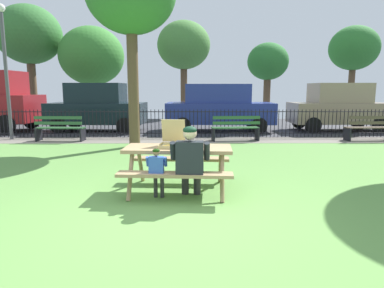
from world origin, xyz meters
The scene contains 20 objects.
ground centered at (0.00, 1.94, -0.01)m, with size 28.00×11.88×0.02m, color #5E9143.
cobblestone_walkway centered at (0.00, 7.18, 0.00)m, with size 28.00×1.40×0.01m, color slate.
street_asphalt centered at (0.00, 11.76, -0.01)m, with size 28.00×7.76×0.01m, color #38383D.
picnic_table_foreground centered at (0.14, 1.32, 0.60)m, with size 1.89×1.58×0.79m.
pizza_box_open centered at (0.04, 1.34, 0.86)m, with size 0.46×0.51×0.46m.
adult_at_table centered at (0.34, 0.81, 0.66)m, with size 0.62×0.61×1.19m.
child_at_table centered at (-0.18, 0.81, 0.51)m, with size 0.33×0.33×0.84m.
iron_fence_streetside centered at (0.00, 7.88, 0.52)m, with size 21.86×0.03×1.01m.
park_bench_left centered at (-4.03, 7.04, 0.42)m, with size 1.62×0.53×0.85m.
park_bench_center centered at (1.90, 7.04, 0.42)m, with size 1.63×0.60×0.85m.
park_bench_right centered at (6.47, 7.04, 0.42)m, with size 1.62×0.52×0.85m.
lamp_post_walkway centered at (-5.90, 7.46, 2.73)m, with size 0.28×0.28×4.53m.
parked_car_center centered at (-3.48, 9.76, 1.01)m, with size 3.98×1.99×1.98m.
parked_car_right centered at (1.58, 9.76, 1.01)m, with size 4.47×2.05×1.94m.
parked_car_far_right centered at (6.55, 9.76, 1.01)m, with size 3.91×1.85×1.98m.
far_tree_left centered at (-9.36, 16.98, 4.94)m, with size 3.88×3.88×6.73m.
far_tree_midleft centered at (-5.62, 16.98, 3.73)m, with size 3.91×3.91×5.50m.
far_tree_center centered at (0.01, 16.98, 4.33)m, with size 3.23×3.23×5.84m.
far_tree_midright centered at (5.18, 16.98, 3.35)m, with size 2.51×2.51×4.55m.
far_tree_right centered at (10.44, 16.98, 4.17)m, with size 2.97×2.97×5.55m.
Camera 1 is at (0.32, -4.36, 1.74)m, focal length 31.72 mm.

